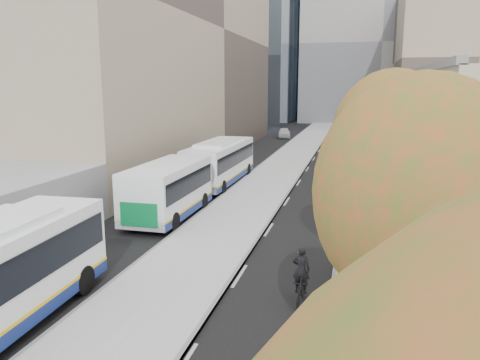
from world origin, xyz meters
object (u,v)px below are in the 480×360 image
(bus_shelter, at_px, (460,246))
(bus_far, at_px, (202,171))
(cyclist, at_px, (301,283))
(distant_car, at_px, (284,133))

(bus_shelter, bearing_deg, bus_far, 134.33)
(cyclist, bearing_deg, bus_far, 123.05)
(bus_shelter, height_order, cyclist, bus_shelter)
(bus_far, xyz_separation_m, cyclist, (8.10, -13.97, -0.89))
(bus_shelter, distance_m, bus_far, 18.51)
(bus_shelter, bearing_deg, distant_car, 104.91)
(bus_shelter, xyz_separation_m, distant_car, (-13.16, 49.42, -1.49))
(cyclist, distance_m, distant_car, 50.85)
(cyclist, relative_size, distant_car, 0.49)
(bus_shelter, xyz_separation_m, bus_far, (-12.93, 13.23, -0.56))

